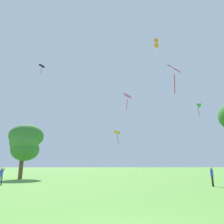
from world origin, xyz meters
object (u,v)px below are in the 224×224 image
object	(u,v)px
kite_black_large	(40,71)
tree_right_cluster	(25,142)
kite_yellow_diamond	(118,135)
person_near_tree	(212,175)
kite_orange_box	(156,44)
kite_green_small	(198,105)
person_with_spool	(1,174)
kite_red_high	(175,74)
kite_pink_low	(128,99)

from	to	relation	value
kite_black_large	tree_right_cluster	bearing A→B (deg)	-77.24
kite_yellow_diamond	person_near_tree	distance (m)	25.14
kite_orange_box	kite_yellow_diamond	bearing A→B (deg)	120.21
kite_black_large	person_near_tree	bearing A→B (deg)	-48.99
kite_green_small	person_with_spool	size ratio (longest dim) A/B	9.97
tree_right_cluster	person_near_tree	bearing A→B (deg)	-31.21
kite_yellow_diamond	kite_green_small	world-z (taller)	kite_green_small
person_near_tree	kite_yellow_diamond	bearing A→B (deg)	105.35
kite_red_high	person_near_tree	bearing A→B (deg)	-60.13
kite_orange_box	person_with_spool	xyz separation A→B (m)	(-18.54, -10.93, -21.01)
kite_red_high	kite_orange_box	world-z (taller)	kite_orange_box
kite_black_large	kite_pink_low	xyz separation A→B (m)	(19.89, -3.21, -7.54)
kite_black_large	kite_green_small	xyz separation A→B (m)	(36.35, -0.84, -7.82)
kite_black_large	kite_red_high	world-z (taller)	kite_black_large
kite_yellow_diamond	tree_right_cluster	distance (m)	18.06
person_near_tree	tree_right_cluster	distance (m)	24.43
kite_pink_low	kite_orange_box	xyz separation A→B (m)	(3.65, -11.24, 6.46)
kite_orange_box	kite_green_small	world-z (taller)	kite_orange_box
tree_right_cluster	kite_green_small	bearing A→B (deg)	23.49
person_near_tree	person_with_spool	xyz separation A→B (m)	(-19.02, 2.25, -0.02)
person_with_spool	kite_pink_low	bearing A→B (deg)	56.11
kite_green_small	tree_right_cluster	size ratio (longest dim) A/B	2.10
person_near_tree	tree_right_cluster	xyz separation A→B (m)	(-20.60, 12.48, 4.13)
kite_orange_box	tree_right_cluster	xyz separation A→B (m)	(-20.11, -0.70, -16.86)
person_with_spool	tree_right_cluster	world-z (taller)	tree_right_cluster
kite_green_small	person_near_tree	xyz separation A→B (m)	(-12.33, -26.79, -14.25)
kite_yellow_diamond	kite_pink_low	xyz separation A→B (m)	(2.28, 1.04, 7.87)
kite_red_high	tree_right_cluster	world-z (taller)	kite_red_high
kite_orange_box	person_near_tree	xyz separation A→B (m)	(0.48, -13.18, -20.99)
kite_green_small	person_near_tree	world-z (taller)	kite_green_small
kite_yellow_diamond	kite_pink_low	world-z (taller)	kite_pink_low
kite_black_large	person_with_spool	bearing A→B (deg)	-78.84
kite_yellow_diamond	kite_orange_box	world-z (taller)	kite_orange_box
kite_red_high	person_with_spool	bearing A→B (deg)	-178.58
kite_green_small	person_with_spool	distance (m)	42.29
kite_yellow_diamond	person_near_tree	size ratio (longest dim) A/B	5.55
kite_yellow_diamond	kite_orange_box	xyz separation A→B (m)	(5.94, -10.20, 14.33)
kite_orange_box	tree_right_cluster	world-z (taller)	kite_orange_box
kite_orange_box	kite_pink_low	bearing A→B (deg)	108.00
kite_orange_box	person_near_tree	world-z (taller)	kite_orange_box
person_with_spool	tree_right_cluster	size ratio (longest dim) A/B	0.21
kite_pink_low	person_with_spool	world-z (taller)	kite_pink_low
kite_black_large	kite_orange_box	size ratio (longest dim) A/B	1.10
kite_yellow_diamond	tree_right_cluster	bearing A→B (deg)	-142.45
tree_right_cluster	kite_red_high	bearing A→B (deg)	-27.20
kite_pink_low	person_with_spool	size ratio (longest dim) A/B	10.67
kite_black_large	tree_right_cluster	world-z (taller)	kite_black_large
kite_pink_low	tree_right_cluster	size ratio (longest dim) A/B	2.24
kite_pink_low	kite_black_large	bearing A→B (deg)	170.82
kite_black_large	kite_pink_low	distance (m)	21.52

